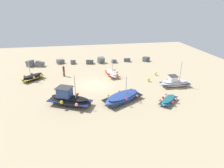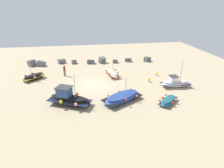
% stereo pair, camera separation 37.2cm
% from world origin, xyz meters
% --- Properties ---
extents(ground_plane, '(52.71, 52.71, 0.00)m').
position_xyz_m(ground_plane, '(0.00, 0.00, 0.00)').
color(ground_plane, tan).
extents(fishing_boat_0, '(3.28, 3.15, 2.94)m').
position_xyz_m(fishing_boat_0, '(-8.44, 3.17, 0.45)').
color(fishing_boat_0, black).
rests_on(fishing_boat_0, ground_plane).
extents(fishing_boat_1, '(5.21, 3.78, 3.64)m').
position_xyz_m(fishing_boat_1, '(-3.12, -5.31, 0.71)').
color(fishing_boat_1, black).
rests_on(fishing_boat_1, ground_plane).
extents(fishing_boat_2, '(3.95, 2.10, 3.53)m').
position_xyz_m(fishing_boat_2, '(10.71, -2.50, 0.51)').
color(fishing_boat_2, white).
rests_on(fishing_boat_2, ground_plane).
extents(fishing_boat_3, '(1.94, 3.50, 2.75)m').
position_xyz_m(fishing_boat_3, '(3.06, 2.76, 0.42)').
color(fishing_boat_3, white).
rests_on(fishing_boat_3, ground_plane).
extents(fishing_boat_4, '(2.98, 2.92, 0.71)m').
position_xyz_m(fishing_boat_4, '(7.84, -6.73, 0.32)').
color(fishing_boat_4, '#1E6670').
rests_on(fishing_boat_4, ground_plane).
extents(fishing_boat_5, '(5.19, 4.14, 2.98)m').
position_xyz_m(fishing_boat_5, '(2.85, -5.48, 0.48)').
color(fishing_boat_5, '#2D4C9E').
rests_on(fishing_boat_5, ground_plane).
extents(person_walking, '(0.32, 0.32, 1.73)m').
position_xyz_m(person_walking, '(-4.10, 4.01, 1.00)').
color(person_walking, brown).
rests_on(person_walking, ground_plane).
extents(breakwater_rocks, '(22.57, 2.69, 1.37)m').
position_xyz_m(breakwater_rocks, '(-1.18, 10.01, 0.42)').
color(breakwater_rocks, slate).
rests_on(breakwater_rocks, ground_plane).
extents(mooring_buoy_0, '(0.39, 0.39, 0.58)m').
position_xyz_m(mooring_buoy_0, '(9.78, 1.92, 0.38)').
color(mooring_buoy_0, '#3F3F42').
rests_on(mooring_buoy_0, ground_plane).
extents(mooring_buoy_1, '(0.42, 0.42, 0.55)m').
position_xyz_m(mooring_buoy_1, '(7.83, -0.29, 0.34)').
color(mooring_buoy_1, '#3F3F42').
rests_on(mooring_buoy_1, ground_plane).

